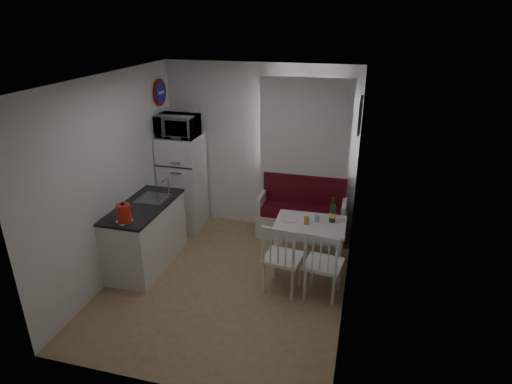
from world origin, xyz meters
TOP-DOWN VIEW (x-y plane):
  - floor at (0.00, 0.00)m, footprint 3.00×3.50m
  - ceiling at (0.00, 0.00)m, footprint 3.00×3.50m
  - wall_back at (0.00, 1.75)m, footprint 3.00×0.02m
  - wall_front at (0.00, -1.75)m, footprint 3.00×0.02m
  - wall_left at (-1.50, 0.00)m, footprint 0.02×3.50m
  - wall_right at (1.50, 0.00)m, footprint 0.02×3.50m
  - window at (0.70, 1.72)m, footprint 1.22×0.06m
  - curtain at (0.70, 1.65)m, footprint 1.35×0.02m
  - kitchen_counter at (-1.20, 0.16)m, footprint 0.62×1.32m
  - wall_sign at (-1.47, 1.45)m, footprint 0.03×0.40m
  - picture_frame at (1.48, 1.10)m, footprint 0.04×0.52m
  - bench at (0.74, 1.51)m, footprint 1.35×0.52m
  - dining_table at (0.98, 0.61)m, footprint 0.94×0.66m
  - chair_left at (0.73, -0.06)m, footprint 0.50×0.48m
  - chair_right at (1.23, -0.06)m, footprint 0.49×0.47m
  - fridge at (-1.18, 1.40)m, footprint 0.61×0.61m
  - microwave at (-1.18, 1.35)m, footprint 0.60×0.41m
  - kettle at (-1.15, -0.38)m, footprint 0.20×0.20m
  - wine_bottle at (1.25, 0.71)m, footprint 0.09×0.09m
  - drinking_glass_orange at (0.93, 0.56)m, footprint 0.06×0.06m
  - drinking_glass_blue at (1.06, 0.66)m, footprint 0.05×0.05m
  - plate at (0.68, 0.63)m, footprint 0.23×0.23m

SIDE VIEW (x-z plane):
  - floor at x=0.00m, z-range -0.01..0.01m
  - bench at x=0.74m, z-range -0.16..0.80m
  - kitchen_counter at x=-1.20m, z-range -0.12..1.04m
  - chair_right at x=1.23m, z-range 0.32..0.82m
  - chair_left at x=0.73m, z-range 0.33..0.84m
  - dining_table at x=0.98m, z-range 0.27..0.96m
  - plate at x=0.68m, z-range 0.69..0.71m
  - drinking_glass_blue at x=1.06m, z-range 0.69..0.78m
  - drinking_glass_orange at x=0.93m, z-range 0.69..0.80m
  - fridge at x=-1.18m, z-range 0.00..1.52m
  - wine_bottle at x=1.25m, z-range 0.69..1.04m
  - kettle at x=-1.15m, z-range 0.90..1.17m
  - wall_back at x=0.00m, z-range 0.00..2.60m
  - wall_front at x=0.00m, z-range 0.00..2.60m
  - wall_left at x=-1.50m, z-range 0.00..2.60m
  - wall_right at x=1.50m, z-range 0.00..2.60m
  - window at x=0.70m, z-range 0.89..2.36m
  - curtain at x=0.70m, z-range 0.93..2.42m
  - microwave at x=-1.18m, z-range 1.52..1.85m
  - picture_frame at x=1.48m, z-range 1.84..2.26m
  - wall_sign at x=-1.47m, z-range 1.95..2.35m
  - ceiling at x=0.00m, z-range 2.59..2.61m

